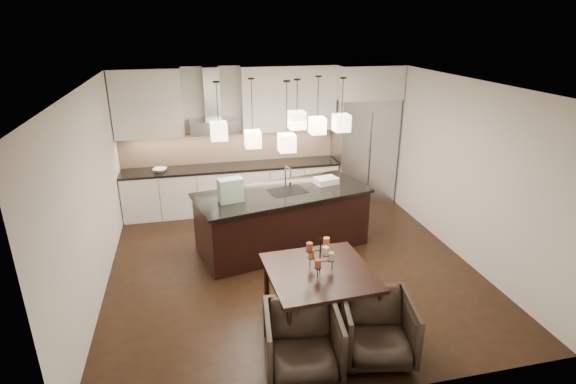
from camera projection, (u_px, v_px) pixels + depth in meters
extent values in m
cube|color=black|center=(291.00, 265.00, 7.08)|extent=(5.50, 5.50, 0.02)
cube|color=white|center=(291.00, 83.00, 6.07)|extent=(5.50, 5.50, 0.02)
cube|color=silver|center=(260.00, 136.00, 9.09)|extent=(5.50, 0.02, 2.80)
cube|color=silver|center=(360.00, 280.00, 4.07)|extent=(5.50, 0.02, 2.80)
cube|color=silver|center=(91.00, 196.00, 6.01)|extent=(0.02, 5.50, 2.80)
cube|color=silver|center=(459.00, 168.00, 7.15)|extent=(0.02, 5.50, 2.80)
cube|color=#B7B7BA|center=(363.00, 151.00, 9.30)|extent=(1.20, 0.72, 2.15)
cube|color=silver|center=(368.00, 82.00, 8.79)|extent=(1.26, 0.72, 0.65)
cube|color=silver|center=(233.00, 189.00, 9.00)|extent=(4.21, 0.62, 0.88)
cube|color=black|center=(232.00, 167.00, 8.84)|extent=(4.21, 0.66, 0.04)
cube|color=beige|center=(230.00, 146.00, 8.99)|extent=(4.21, 0.02, 0.63)
cube|color=silver|center=(147.00, 104.00, 8.20)|extent=(1.25, 0.35, 1.25)
cube|color=silver|center=(289.00, 98.00, 8.75)|extent=(1.85, 0.35, 1.25)
cube|color=#B7B7BA|center=(214.00, 126.00, 8.53)|extent=(0.90, 0.52, 0.24)
cube|color=#B7B7BA|center=(212.00, 93.00, 8.41)|extent=(0.30, 0.28, 0.96)
imported|color=silver|center=(160.00, 170.00, 8.49)|extent=(0.32, 0.32, 0.06)
cube|color=black|center=(282.00, 221.00, 7.47)|extent=(2.89, 1.66, 0.96)
cube|color=black|center=(282.00, 193.00, 7.29)|extent=(2.99, 1.77, 0.04)
cube|color=#1D6849|center=(231.00, 190.00, 6.83)|extent=(0.40, 0.27, 0.37)
cube|color=silver|center=(326.00, 181.00, 7.62)|extent=(0.42, 0.34, 0.11)
cylinder|color=beige|center=(331.00, 256.00, 5.44)|extent=(0.08, 0.08, 0.10)
cylinder|color=#C27324|center=(311.00, 254.00, 5.49)|extent=(0.08, 0.08, 0.10)
cylinder|color=brown|center=(318.00, 264.00, 5.28)|extent=(0.08, 0.08, 0.10)
cylinder|color=#C27324|center=(326.00, 242.00, 5.46)|extent=(0.08, 0.08, 0.10)
cylinder|color=brown|center=(310.00, 247.00, 5.33)|extent=(0.08, 0.08, 0.10)
cylinder|color=beige|center=(326.00, 251.00, 5.24)|extent=(0.08, 0.08, 0.10)
imported|color=black|center=(303.00, 342.00, 4.82)|extent=(0.89, 0.91, 0.75)
imported|color=black|center=(377.00, 328.00, 5.04)|extent=(0.93, 0.95, 0.74)
cube|color=beige|center=(219.00, 131.00, 6.57)|extent=(0.24, 0.24, 0.26)
cube|color=beige|center=(253.00, 139.00, 7.01)|extent=(0.24, 0.24, 0.26)
cube|color=beige|center=(297.00, 120.00, 6.79)|extent=(0.24, 0.24, 0.26)
cube|color=beige|center=(317.00, 126.00, 7.22)|extent=(0.24, 0.24, 0.26)
cube|color=beige|center=(341.00, 123.00, 7.00)|extent=(0.24, 0.24, 0.26)
cube|color=beige|center=(287.00, 143.00, 6.72)|extent=(0.24, 0.24, 0.26)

